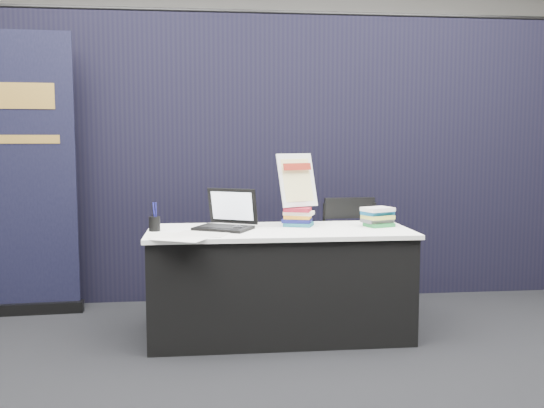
{
  "coord_description": "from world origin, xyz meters",
  "views": [
    {
      "loc": [
        -0.5,
        -3.55,
        1.36
      ],
      "look_at": [
        -0.05,
        0.55,
        0.93
      ],
      "focal_mm": 40.0,
      "sensor_mm": 36.0,
      "label": 1
    }
  ],
  "objects_px": {
    "info_sign": "(297,181)",
    "book_stack_short": "(377,217)",
    "laptop": "(223,220)",
    "pullup_banner": "(18,191)",
    "stacking_chair": "(354,254)",
    "display_table": "(279,282)",
    "book_stack_tall": "(298,217)"
  },
  "relations": [
    {
      "from": "display_table",
      "to": "book_stack_tall",
      "type": "relative_size",
      "value": 7.72
    },
    {
      "from": "book_stack_tall",
      "to": "stacking_chair",
      "type": "relative_size",
      "value": 0.25
    },
    {
      "from": "laptop",
      "to": "book_stack_tall",
      "type": "height_order",
      "value": "laptop"
    },
    {
      "from": "laptop",
      "to": "pullup_banner",
      "type": "xyz_separation_m",
      "value": [
        -1.56,
        0.68,
        0.16
      ]
    },
    {
      "from": "display_table",
      "to": "book_stack_short",
      "type": "bearing_deg",
      "value": 4.81
    },
    {
      "from": "display_table",
      "to": "book_stack_tall",
      "type": "bearing_deg",
      "value": 43.21
    },
    {
      "from": "book_stack_short",
      "to": "stacking_chair",
      "type": "xyz_separation_m",
      "value": [
        -0.11,
        0.22,
        -0.31
      ]
    },
    {
      "from": "info_sign",
      "to": "book_stack_short",
      "type": "bearing_deg",
      "value": -35.57
    },
    {
      "from": "laptop",
      "to": "stacking_chair",
      "type": "height_order",
      "value": "laptop"
    },
    {
      "from": "laptop",
      "to": "stacking_chair",
      "type": "relative_size",
      "value": 0.48
    },
    {
      "from": "info_sign",
      "to": "pullup_banner",
      "type": "distance_m",
      "value": 2.17
    },
    {
      "from": "book_stack_short",
      "to": "pullup_banner",
      "type": "bearing_deg",
      "value": 165.58
    },
    {
      "from": "book_stack_tall",
      "to": "pullup_banner",
      "type": "height_order",
      "value": "pullup_banner"
    },
    {
      "from": "pullup_banner",
      "to": "book_stack_tall",
      "type": "bearing_deg",
      "value": -19.48
    },
    {
      "from": "info_sign",
      "to": "pullup_banner",
      "type": "relative_size",
      "value": 0.18
    },
    {
      "from": "laptop",
      "to": "book_stack_short",
      "type": "relative_size",
      "value": 1.89
    },
    {
      "from": "book_stack_short",
      "to": "stacking_chair",
      "type": "relative_size",
      "value": 0.25
    },
    {
      "from": "book_stack_tall",
      "to": "info_sign",
      "type": "distance_m",
      "value": 0.26
    },
    {
      "from": "pullup_banner",
      "to": "stacking_chair",
      "type": "height_order",
      "value": "pullup_banner"
    },
    {
      "from": "laptop",
      "to": "display_table",
      "type": "bearing_deg",
      "value": 17.71
    },
    {
      "from": "book_stack_tall",
      "to": "pullup_banner",
      "type": "bearing_deg",
      "value": 163.93
    },
    {
      "from": "display_table",
      "to": "stacking_chair",
      "type": "xyz_separation_m",
      "value": [
        0.6,
        0.28,
        0.14
      ]
    },
    {
      "from": "display_table",
      "to": "pullup_banner",
      "type": "distance_m",
      "value": 2.16
    },
    {
      "from": "book_stack_tall",
      "to": "stacking_chair",
      "type": "xyz_separation_m",
      "value": [
        0.45,
        0.14,
        -0.3
      ]
    },
    {
      "from": "display_table",
      "to": "info_sign",
      "type": "height_order",
      "value": "info_sign"
    },
    {
      "from": "info_sign",
      "to": "display_table",
      "type": "bearing_deg",
      "value": -155.56
    },
    {
      "from": "display_table",
      "to": "laptop",
      "type": "relative_size",
      "value": 4.09
    },
    {
      "from": "pullup_banner",
      "to": "stacking_chair",
      "type": "bearing_deg",
      "value": -13.68
    },
    {
      "from": "book_stack_short",
      "to": "pullup_banner",
      "type": "distance_m",
      "value": 2.74
    },
    {
      "from": "book_stack_tall",
      "to": "stacking_chair",
      "type": "bearing_deg",
      "value": 17.43
    },
    {
      "from": "info_sign",
      "to": "stacking_chair",
      "type": "distance_m",
      "value": 0.73
    },
    {
      "from": "display_table",
      "to": "stacking_chair",
      "type": "relative_size",
      "value": 1.95
    }
  ]
}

